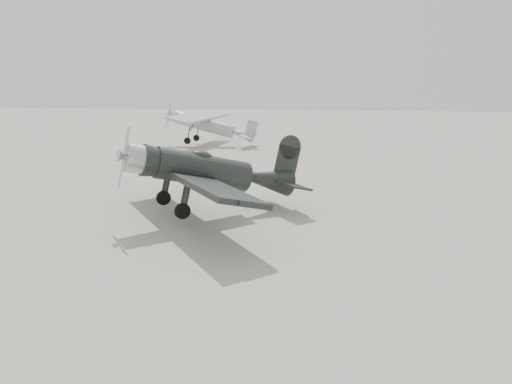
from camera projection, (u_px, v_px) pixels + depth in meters
The scene contains 3 objects.
ground at pixel (206, 233), 18.37m from camera, with size 160.00×160.00×0.00m, color gray.
lowwing_monoplane at pixel (211, 172), 20.25m from camera, with size 8.89×9.83×3.50m.
highwing_monoplane at pixel (208, 122), 42.73m from camera, with size 8.01×11.28×3.20m.
Camera 1 is at (4.46, -17.13, 5.46)m, focal length 35.00 mm.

